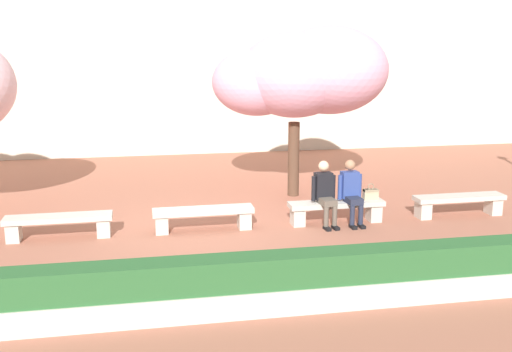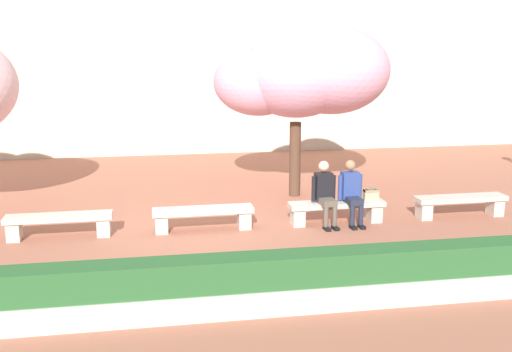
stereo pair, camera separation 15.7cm
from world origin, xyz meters
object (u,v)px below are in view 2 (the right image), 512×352
Objects in this scene: stone_bench_near_east at (337,209)px; stone_bench_east_end at (460,203)px; stone_bench_near_west at (59,222)px; stone_bench_center at (203,215)px; handbag at (371,194)px; cherry_tree_main at (304,74)px; person_seated_right at (351,190)px; person_seated_left at (325,191)px.

stone_bench_east_end is at bearing 0.00° from stone_bench_near_east.
stone_bench_center is (2.70, 0.00, 0.00)m from stone_bench_near_west.
cherry_tree_main is at bearing 109.15° from handbag.
stone_bench_east_end is (2.70, 0.00, 0.00)m from stone_bench_near_east.
person_seated_right is 0.47m from handbag.
stone_bench_center is 0.48× the size of cherry_tree_main.
person_seated_right reaches higher than stone_bench_near_east.
person_seated_left is 0.55m from person_seated_right.
stone_bench_center is 1.00× the size of stone_bench_near_east.
cherry_tree_main reaches higher than handbag.
stone_bench_near_east is 0.48m from person_seated_right.
stone_bench_center is 4.36m from cherry_tree_main.
stone_bench_near_east is 3.51m from cherry_tree_main.
person_seated_right is (5.68, -0.05, 0.39)m from stone_bench_near_west.
person_seated_right reaches higher than stone_bench_center.
cherry_tree_main is (-0.10, 2.40, 2.55)m from stone_bench_near_east.
cherry_tree_main is at bearing 24.42° from stone_bench_near_west.
person_seated_left is (5.13, -0.05, 0.39)m from stone_bench_near_west.
stone_bench_center is 5.77× the size of handbag.
handbag is at bearing 1.01° from stone_bench_near_east.
stone_bench_east_end is at bearing 1.27° from person_seated_right.
handbag is 0.08× the size of cherry_tree_main.
cherry_tree_main is at bearing 86.16° from person_seated_left.
stone_bench_near_east is at bearing 169.25° from person_seated_right.
stone_bench_east_end is 4.49m from cherry_tree_main.
handbag is (-1.97, 0.01, 0.27)m from stone_bench_east_end.
stone_bench_east_end is at bearing 0.00° from stone_bench_near_west.
handbag reaches higher than stone_bench_east_end.
stone_bench_near_east is at bearing 0.00° from stone_bench_center.
stone_bench_east_end is at bearing 1.03° from person_seated_left.
stone_bench_near_west is 8.10m from stone_bench_east_end.
stone_bench_east_end is (8.10, 0.00, 0.00)m from stone_bench_near_west.
stone_bench_near_west is at bearing -155.58° from cherry_tree_main.
person_seated_right is 0.32× the size of cherry_tree_main.
cherry_tree_main is (5.29, 2.40, 2.55)m from stone_bench_near_west.
cherry_tree_main is at bearing 92.48° from stone_bench_near_east.
stone_bench_center is at bearing 0.00° from stone_bench_near_west.
stone_bench_east_end is 2.99m from person_seated_left.
person_seated_right is at bearing -10.75° from stone_bench_near_east.
stone_bench_near_west and stone_bench_near_east have the same top height.
stone_bench_near_west is 1.00× the size of stone_bench_near_east.
person_seated_right is (2.98, -0.05, 0.39)m from stone_bench_center.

